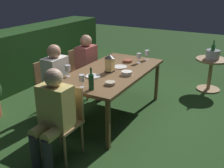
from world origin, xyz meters
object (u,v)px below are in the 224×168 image
(wine_glass_b, at_px, (68,69))
(plate_b, at_px, (93,76))
(dining_table, at_px, (112,74))
(plate_a, at_px, (120,67))
(bowl_salad, at_px, (127,73))
(wine_glass_c, at_px, (147,53))
(person_in_mustard, at_px, (53,113))
(wine_glass_d, at_px, (82,79))
(lantern_centerpiece, at_px, (110,62))
(bowl_olives, at_px, (110,83))
(chair_head_near, at_px, (64,118))
(ice_bucket, at_px, (213,54))
(bowl_bread, at_px, (128,61))
(wine_glass_a, at_px, (139,56))
(chair_side_right_b, at_px, (81,70))
(person_in_rust, at_px, (90,64))
(green_bottle_on_table, at_px, (91,82))
(side_table, at_px, (211,69))
(chair_side_right_a, at_px, (50,85))
(person_in_cream, at_px, (59,78))

(wine_glass_b, xyz_separation_m, plate_b, (0.16, -0.32, -0.11))
(dining_table, xyz_separation_m, plate_a, (0.20, -0.03, 0.06))
(bowl_salad, bearing_deg, wine_glass_c, 3.24)
(person_in_mustard, xyz_separation_m, wine_glass_d, (0.60, 0.01, 0.22))
(lantern_centerpiece, xyz_separation_m, bowl_olives, (-0.47, -0.27, -0.12))
(lantern_centerpiece, xyz_separation_m, wine_glass_c, (0.89, -0.24, -0.03))
(wine_glass_d, bearing_deg, bowl_olives, -48.39)
(wine_glass_d, bearing_deg, plate_a, -2.44)
(chair_head_near, relative_size, ice_bucket, 2.53)
(lantern_centerpiece, height_order, bowl_bread, lantern_centerpiece)
(wine_glass_a, bearing_deg, chair_side_right_b, 97.03)
(wine_glass_b, bearing_deg, lantern_centerpiece, -41.81)
(bowl_bread, distance_m, bowl_salad, 0.67)
(person_in_rust, bearing_deg, bowl_olives, -135.21)
(green_bottle_on_table, relative_size, side_table, 0.46)
(lantern_centerpiece, height_order, green_bottle_on_table, green_bottle_on_table)
(dining_table, relative_size, bowl_bread, 11.92)
(side_table, relative_size, ice_bucket, 1.85)
(wine_glass_c, xyz_separation_m, side_table, (1.02, -0.93, -0.43))
(bowl_salad, relative_size, side_table, 0.25)
(plate_a, height_order, bowl_olives, bowl_olives)
(chair_side_right_b, relative_size, ice_bucket, 2.53)
(bowl_bread, height_order, side_table, bowl_bread)
(wine_glass_d, relative_size, plate_b, 0.79)
(plate_a, xyz_separation_m, ice_bucket, (1.63, -1.14, -0.01))
(person_in_mustard, height_order, wine_glass_c, person_in_mustard)
(bowl_olives, xyz_separation_m, side_table, (2.37, -0.90, -0.34))
(chair_side_right_a, height_order, green_bottle_on_table, green_bottle_on_table)
(plate_b, xyz_separation_m, bowl_salad, (0.30, -0.39, 0.02))
(person_in_cream, xyz_separation_m, bowl_salad, (0.34, -0.98, 0.14))
(plate_b, distance_m, bowl_bread, 0.92)
(chair_side_right_a, distance_m, wine_glass_a, 1.52)
(ice_bucket, bearing_deg, bowl_bread, 138.41)
(wine_glass_a, distance_m, wine_glass_b, 1.27)
(plate_a, bearing_deg, wine_glass_b, 148.35)
(person_in_mustard, relative_size, person_in_cream, 1.00)
(person_in_rust, bearing_deg, chair_head_near, -156.93)
(chair_head_near, xyz_separation_m, bowl_olives, (0.66, -0.27, 0.28))
(chair_head_near, xyz_separation_m, wine_glass_d, (0.41, 0.01, 0.37))
(chair_side_right_a, relative_size, side_table, 1.37)
(dining_table, xyz_separation_m, wine_glass_a, (0.56, -0.20, 0.17))
(person_in_cream, height_order, bowl_bread, person_in_cream)
(chair_side_right_a, bearing_deg, person_in_cream, -90.00)
(green_bottle_on_table, bearing_deg, dining_table, 10.16)
(person_in_cream, xyz_separation_m, ice_bucket, (2.26, -1.86, 0.10))
(chair_side_right_a, xyz_separation_m, bowl_bread, (0.95, -0.90, 0.28))
(plate_a, height_order, plate_b, same)
(bowl_bread, bearing_deg, ice_bucket, -41.59)
(plate_a, distance_m, ice_bucket, 1.99)
(person_in_rust, height_order, bowl_bread, person_in_rust)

